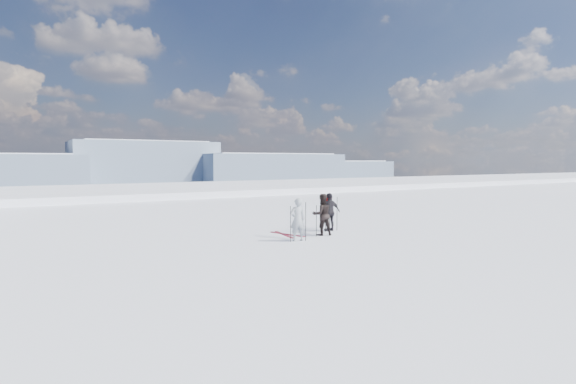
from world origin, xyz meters
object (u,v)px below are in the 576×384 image
Objects in this scene: skier_pack at (330,212)px; skier_dark at (322,215)px; skier_grey at (297,220)px; skis_loose at (286,234)px.

skier_dark is at bearing 43.82° from skier_pack.
skier_grey is 2.64m from skier_pack.
skier_pack is at bearing -128.71° from skier_dark.
skis_loose is at bearing -22.45° from skier_dark.
skier_grey is 0.89× the size of skis_loose.
skier_grey is 1.54m from skier_dark.
skier_grey is 0.96× the size of skier_dark.
skier_pack reaches higher than skier_grey.
skier_pack is at bearing -141.44° from skier_grey.
skier_dark is 0.93× the size of skis_loose.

